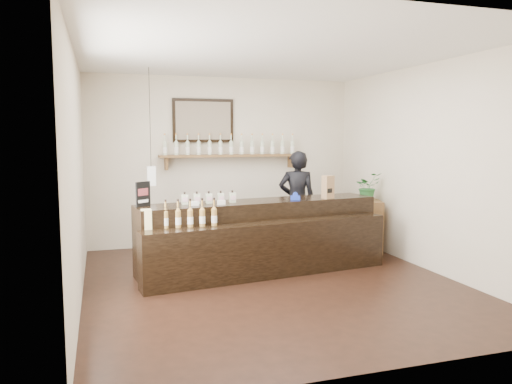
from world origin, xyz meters
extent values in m
plane|color=black|center=(0.00, 0.00, 0.00)|extent=(5.00, 5.00, 0.00)
plane|color=beige|center=(0.00, 2.50, 1.40)|extent=(4.50, 0.00, 4.50)
plane|color=beige|center=(0.00, -2.50, 1.40)|extent=(4.50, 0.00, 4.50)
plane|color=beige|center=(-2.25, 0.00, 1.40)|extent=(0.00, 5.00, 5.00)
plane|color=beige|center=(2.25, 0.00, 1.40)|extent=(0.00, 5.00, 5.00)
plane|color=white|center=(0.00, 0.00, 2.80)|extent=(5.00, 5.00, 0.00)
cube|color=brown|center=(0.10, 2.37, 1.50)|extent=(2.40, 0.25, 0.04)
cube|color=brown|center=(-0.98, 2.40, 1.38)|extent=(0.04, 0.20, 0.20)
cube|color=brown|center=(1.18, 2.40, 1.38)|extent=(0.04, 0.20, 0.20)
cube|color=black|center=(-0.35, 2.47, 2.08)|extent=(1.02, 0.04, 0.72)
cube|color=#43372B|center=(-0.35, 2.44, 2.08)|extent=(0.92, 0.01, 0.62)
cube|color=white|center=(-1.30, 1.60, 1.25)|extent=(0.12, 0.12, 0.28)
cylinder|color=black|center=(-1.30, 1.60, 2.09)|extent=(0.01, 0.01, 1.41)
cylinder|color=beige|center=(-1.00, 2.37, 1.62)|extent=(0.07, 0.07, 0.20)
cone|color=beige|center=(-1.00, 2.37, 1.75)|extent=(0.07, 0.07, 0.05)
cylinder|color=beige|center=(-1.00, 2.37, 1.81)|extent=(0.02, 0.02, 0.07)
cylinder|color=#CE883C|center=(-1.00, 2.37, 1.86)|extent=(0.03, 0.03, 0.02)
cylinder|color=white|center=(-1.00, 2.37, 1.60)|extent=(0.07, 0.07, 0.09)
cylinder|color=beige|center=(-0.82, 2.37, 1.62)|extent=(0.07, 0.07, 0.20)
cone|color=beige|center=(-0.82, 2.37, 1.75)|extent=(0.07, 0.07, 0.05)
cylinder|color=beige|center=(-0.82, 2.37, 1.81)|extent=(0.02, 0.02, 0.07)
cylinder|color=#CE883C|center=(-0.82, 2.37, 1.86)|extent=(0.03, 0.03, 0.02)
cylinder|color=white|center=(-0.82, 2.37, 1.60)|extent=(0.07, 0.07, 0.09)
cylinder|color=beige|center=(-0.63, 2.37, 1.62)|extent=(0.07, 0.07, 0.20)
cone|color=beige|center=(-0.63, 2.37, 1.75)|extent=(0.07, 0.07, 0.05)
cylinder|color=beige|center=(-0.63, 2.37, 1.81)|extent=(0.02, 0.02, 0.07)
cylinder|color=#CE883C|center=(-0.63, 2.37, 1.86)|extent=(0.03, 0.03, 0.02)
cylinder|color=white|center=(-0.63, 2.37, 1.60)|extent=(0.07, 0.07, 0.09)
cylinder|color=beige|center=(-0.45, 2.37, 1.62)|extent=(0.07, 0.07, 0.20)
cone|color=beige|center=(-0.45, 2.37, 1.75)|extent=(0.07, 0.07, 0.05)
cylinder|color=beige|center=(-0.45, 2.37, 1.81)|extent=(0.02, 0.02, 0.07)
cylinder|color=#CE883C|center=(-0.45, 2.37, 1.86)|extent=(0.03, 0.03, 0.02)
cylinder|color=white|center=(-0.45, 2.37, 1.60)|extent=(0.07, 0.07, 0.09)
cylinder|color=beige|center=(-0.27, 2.37, 1.62)|extent=(0.07, 0.07, 0.20)
cone|color=beige|center=(-0.27, 2.37, 1.75)|extent=(0.07, 0.07, 0.05)
cylinder|color=beige|center=(-0.27, 2.37, 1.81)|extent=(0.02, 0.02, 0.07)
cylinder|color=#CE883C|center=(-0.27, 2.37, 1.86)|extent=(0.03, 0.03, 0.02)
cylinder|color=white|center=(-0.27, 2.37, 1.60)|extent=(0.07, 0.07, 0.09)
cylinder|color=beige|center=(-0.08, 2.37, 1.62)|extent=(0.07, 0.07, 0.20)
cone|color=beige|center=(-0.08, 2.37, 1.75)|extent=(0.07, 0.07, 0.05)
cylinder|color=beige|center=(-0.08, 2.37, 1.81)|extent=(0.02, 0.02, 0.07)
cylinder|color=#CE883C|center=(-0.08, 2.37, 1.86)|extent=(0.03, 0.03, 0.02)
cylinder|color=white|center=(-0.08, 2.37, 1.60)|extent=(0.07, 0.07, 0.09)
cylinder|color=beige|center=(0.10, 2.37, 1.62)|extent=(0.07, 0.07, 0.20)
cone|color=beige|center=(0.10, 2.37, 1.75)|extent=(0.07, 0.07, 0.05)
cylinder|color=beige|center=(0.10, 2.37, 1.81)|extent=(0.02, 0.02, 0.07)
cylinder|color=#CE883C|center=(0.10, 2.37, 1.86)|extent=(0.03, 0.03, 0.02)
cylinder|color=white|center=(0.10, 2.37, 1.60)|extent=(0.07, 0.07, 0.09)
cylinder|color=beige|center=(0.28, 2.37, 1.62)|extent=(0.07, 0.07, 0.20)
cone|color=beige|center=(0.28, 2.37, 1.75)|extent=(0.07, 0.07, 0.05)
cylinder|color=beige|center=(0.28, 2.37, 1.81)|extent=(0.02, 0.02, 0.07)
cylinder|color=#CE883C|center=(0.28, 2.37, 1.86)|extent=(0.03, 0.03, 0.02)
cylinder|color=white|center=(0.28, 2.37, 1.60)|extent=(0.07, 0.07, 0.09)
cylinder|color=beige|center=(0.47, 2.37, 1.62)|extent=(0.07, 0.07, 0.20)
cone|color=beige|center=(0.47, 2.37, 1.75)|extent=(0.07, 0.07, 0.05)
cylinder|color=beige|center=(0.47, 2.37, 1.81)|extent=(0.02, 0.02, 0.07)
cylinder|color=#CE883C|center=(0.47, 2.37, 1.86)|extent=(0.03, 0.03, 0.02)
cylinder|color=white|center=(0.47, 2.37, 1.60)|extent=(0.07, 0.07, 0.09)
cylinder|color=beige|center=(0.65, 2.37, 1.62)|extent=(0.07, 0.07, 0.20)
cone|color=beige|center=(0.65, 2.37, 1.75)|extent=(0.07, 0.07, 0.05)
cylinder|color=beige|center=(0.65, 2.37, 1.81)|extent=(0.02, 0.02, 0.07)
cylinder|color=#CE883C|center=(0.65, 2.37, 1.86)|extent=(0.03, 0.03, 0.02)
cylinder|color=white|center=(0.65, 2.37, 1.60)|extent=(0.07, 0.07, 0.09)
cylinder|color=beige|center=(0.83, 2.37, 1.62)|extent=(0.07, 0.07, 0.20)
cone|color=beige|center=(0.83, 2.37, 1.75)|extent=(0.07, 0.07, 0.05)
cylinder|color=beige|center=(0.83, 2.37, 1.81)|extent=(0.02, 0.02, 0.07)
cylinder|color=#CE883C|center=(0.83, 2.37, 1.86)|extent=(0.03, 0.03, 0.02)
cylinder|color=white|center=(0.83, 2.37, 1.60)|extent=(0.07, 0.07, 0.09)
cylinder|color=beige|center=(1.02, 2.37, 1.62)|extent=(0.07, 0.07, 0.20)
cone|color=beige|center=(1.02, 2.37, 1.75)|extent=(0.07, 0.07, 0.05)
cylinder|color=beige|center=(1.02, 2.37, 1.81)|extent=(0.02, 0.02, 0.07)
cylinder|color=#CE883C|center=(1.02, 2.37, 1.86)|extent=(0.03, 0.03, 0.02)
cylinder|color=white|center=(1.02, 2.37, 1.60)|extent=(0.07, 0.07, 0.09)
cylinder|color=beige|center=(1.20, 2.37, 1.62)|extent=(0.07, 0.07, 0.20)
cone|color=beige|center=(1.20, 2.37, 1.75)|extent=(0.07, 0.07, 0.05)
cylinder|color=beige|center=(1.20, 2.37, 1.81)|extent=(0.02, 0.02, 0.07)
cylinder|color=#CE883C|center=(1.20, 2.37, 1.86)|extent=(0.03, 0.03, 0.02)
cylinder|color=white|center=(1.20, 2.37, 1.60)|extent=(0.07, 0.07, 0.09)
cube|color=black|center=(0.07, 0.70, 0.47)|extent=(3.43, 1.03, 0.95)
cube|color=black|center=(0.07, 0.25, 0.36)|extent=(3.40, 0.73, 0.72)
cube|color=white|center=(-0.87, 0.48, 0.97)|extent=(0.10, 0.04, 0.05)
cube|color=white|center=(-0.52, 0.48, 0.97)|extent=(0.10, 0.04, 0.05)
cube|color=#E7D88D|center=(-1.50, 0.25, 0.78)|extent=(0.12, 0.12, 0.12)
cube|color=#E7D88D|center=(-1.50, 0.25, 0.90)|extent=(0.12, 0.12, 0.12)
cube|color=beige|center=(-0.97, 0.65, 1.01)|extent=(0.08, 0.08, 0.13)
cube|color=#D6A6B3|center=(-0.97, 0.61, 1.01)|extent=(0.07, 0.00, 0.06)
cylinder|color=black|center=(-0.97, 0.65, 1.09)|extent=(0.02, 0.02, 0.03)
cube|color=beige|center=(-0.81, 0.65, 1.01)|extent=(0.08, 0.08, 0.13)
cube|color=#D6A6B3|center=(-0.81, 0.61, 1.01)|extent=(0.07, 0.00, 0.06)
cylinder|color=black|center=(-0.81, 0.65, 1.09)|extent=(0.02, 0.02, 0.03)
cube|color=beige|center=(-0.65, 0.65, 1.01)|extent=(0.08, 0.08, 0.13)
cube|color=#D6A6B3|center=(-0.65, 0.61, 1.01)|extent=(0.07, 0.00, 0.06)
cylinder|color=black|center=(-0.65, 0.65, 1.09)|extent=(0.02, 0.02, 0.03)
cube|color=beige|center=(-0.49, 0.65, 1.01)|extent=(0.08, 0.08, 0.13)
cube|color=#D6A6B3|center=(-0.49, 0.61, 1.01)|extent=(0.07, 0.00, 0.06)
cylinder|color=black|center=(-0.49, 0.65, 1.09)|extent=(0.02, 0.02, 0.03)
cube|color=beige|center=(-0.33, 0.65, 1.01)|extent=(0.08, 0.08, 0.13)
cube|color=#D6A6B3|center=(-0.33, 0.61, 1.01)|extent=(0.07, 0.00, 0.06)
cylinder|color=black|center=(-0.33, 0.65, 1.09)|extent=(0.02, 0.02, 0.03)
cylinder|color=olive|center=(-1.27, 0.25, 0.82)|extent=(0.07, 0.07, 0.20)
cone|color=olive|center=(-1.27, 0.25, 0.95)|extent=(0.07, 0.07, 0.05)
cylinder|color=olive|center=(-1.27, 0.25, 1.01)|extent=(0.02, 0.02, 0.07)
cylinder|color=black|center=(-1.27, 0.25, 1.05)|extent=(0.03, 0.03, 0.02)
cylinder|color=white|center=(-1.27, 0.25, 0.80)|extent=(0.07, 0.07, 0.09)
cylinder|color=olive|center=(-1.12, 0.25, 0.82)|extent=(0.07, 0.07, 0.20)
cone|color=olive|center=(-1.12, 0.25, 0.95)|extent=(0.07, 0.07, 0.05)
cylinder|color=olive|center=(-1.12, 0.25, 1.01)|extent=(0.02, 0.02, 0.07)
cylinder|color=black|center=(-1.12, 0.25, 1.05)|extent=(0.03, 0.03, 0.02)
cylinder|color=white|center=(-1.12, 0.25, 0.80)|extent=(0.07, 0.07, 0.09)
cylinder|color=olive|center=(-0.97, 0.25, 0.82)|extent=(0.07, 0.07, 0.20)
cone|color=olive|center=(-0.97, 0.25, 0.95)|extent=(0.07, 0.07, 0.05)
cylinder|color=olive|center=(-0.97, 0.25, 1.01)|extent=(0.02, 0.02, 0.07)
cylinder|color=black|center=(-0.97, 0.25, 1.05)|extent=(0.03, 0.03, 0.02)
cylinder|color=white|center=(-0.97, 0.25, 0.80)|extent=(0.07, 0.07, 0.09)
cylinder|color=olive|center=(-0.82, 0.25, 0.82)|extent=(0.07, 0.07, 0.20)
cone|color=olive|center=(-0.82, 0.25, 0.95)|extent=(0.07, 0.07, 0.05)
cylinder|color=olive|center=(-0.82, 0.25, 1.01)|extent=(0.02, 0.02, 0.07)
cylinder|color=black|center=(-0.82, 0.25, 1.05)|extent=(0.03, 0.03, 0.02)
cylinder|color=white|center=(-0.82, 0.25, 0.80)|extent=(0.07, 0.07, 0.09)
cylinder|color=olive|center=(-0.67, 0.25, 0.82)|extent=(0.07, 0.07, 0.20)
cone|color=olive|center=(-0.67, 0.25, 0.95)|extent=(0.07, 0.07, 0.05)
cylinder|color=olive|center=(-0.67, 0.25, 1.01)|extent=(0.02, 0.02, 0.07)
cylinder|color=black|center=(-0.67, 0.25, 1.05)|extent=(0.03, 0.03, 0.02)
cylinder|color=white|center=(-0.67, 0.25, 0.80)|extent=(0.07, 0.07, 0.09)
cube|color=black|center=(-1.50, 0.61, 1.10)|extent=(0.19, 0.15, 0.31)
cube|color=maroon|center=(-1.50, 0.60, 1.13)|extent=(0.13, 0.10, 0.09)
cube|color=white|center=(-1.50, 0.60, 1.01)|extent=(0.13, 0.10, 0.04)
cube|color=olive|center=(1.06, 0.64, 1.11)|extent=(0.18, 0.15, 0.33)
cube|color=black|center=(1.06, 0.58, 1.06)|extent=(0.09, 0.03, 0.07)
cube|color=#1A35B6|center=(0.56, 0.62, 0.98)|extent=(0.14, 0.09, 0.06)
cylinder|color=#1A35B6|center=(0.56, 0.62, 1.02)|extent=(0.08, 0.05, 0.07)
cube|color=brown|center=(2.00, 1.17, 0.41)|extent=(0.56, 0.66, 0.82)
imported|color=#28652D|center=(2.00, 1.17, 1.04)|extent=(0.44, 0.40, 0.44)
imported|color=black|center=(0.96, 1.55, 0.90)|extent=(0.76, 0.61, 1.80)
camera|label=1|loc=(-2.00, -5.74, 1.82)|focal=35.00mm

